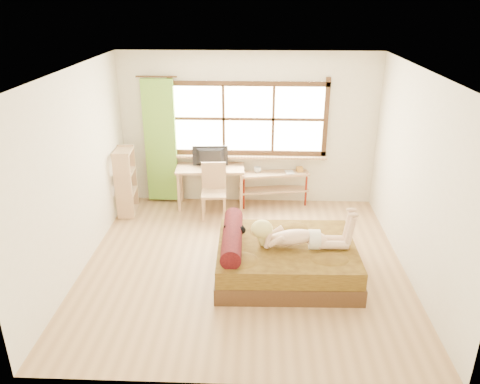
{
  "coord_description": "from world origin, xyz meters",
  "views": [
    {
      "loc": [
        0.18,
        -5.76,
        3.57
      ],
      "look_at": [
        -0.06,
        0.2,
        1.03
      ],
      "focal_mm": 35.0,
      "sensor_mm": 36.0,
      "label": 1
    }
  ],
  "objects_px": {
    "bed": "(283,258)",
    "kitten": "(233,232)",
    "bookshelf": "(126,182)",
    "woman": "(299,227)",
    "chair": "(214,187)",
    "desk": "(210,173)",
    "pipe_shelf": "(275,181)"
  },
  "relations": [
    {
      "from": "woman",
      "to": "kitten",
      "type": "distance_m",
      "value": 0.9
    },
    {
      "from": "pipe_shelf",
      "to": "bookshelf",
      "type": "relative_size",
      "value": 1.09
    },
    {
      "from": "woman",
      "to": "chair",
      "type": "distance_m",
      "value": 2.3
    },
    {
      "from": "bed",
      "to": "kitten",
      "type": "xyz_separation_m",
      "value": [
        -0.67,
        0.1,
        0.33
      ]
    },
    {
      "from": "bed",
      "to": "desk",
      "type": "relative_size",
      "value": 1.56
    },
    {
      "from": "woman",
      "to": "bookshelf",
      "type": "height_order",
      "value": "bookshelf"
    },
    {
      "from": "desk",
      "to": "bookshelf",
      "type": "xyz_separation_m",
      "value": [
        -1.42,
        -0.36,
        -0.05
      ]
    },
    {
      "from": "pipe_shelf",
      "to": "chair",
      "type": "bearing_deg",
      "value": -165.05
    },
    {
      "from": "bed",
      "to": "bookshelf",
      "type": "bearing_deg",
      "value": 143.62
    },
    {
      "from": "chair",
      "to": "pipe_shelf",
      "type": "height_order",
      "value": "chair"
    },
    {
      "from": "bookshelf",
      "to": "pipe_shelf",
      "type": "bearing_deg",
      "value": 6.0
    },
    {
      "from": "woman",
      "to": "bed",
      "type": "bearing_deg",
      "value": 164.76
    },
    {
      "from": "kitten",
      "to": "desk",
      "type": "relative_size",
      "value": 0.23
    },
    {
      "from": "chair",
      "to": "bookshelf",
      "type": "xyz_separation_m",
      "value": [
        -1.51,
        0.01,
        0.07
      ]
    },
    {
      "from": "desk",
      "to": "pipe_shelf",
      "type": "height_order",
      "value": "desk"
    },
    {
      "from": "desk",
      "to": "chair",
      "type": "relative_size",
      "value": 1.31
    },
    {
      "from": "woman",
      "to": "pipe_shelf",
      "type": "bearing_deg",
      "value": 94.7
    },
    {
      "from": "woman",
      "to": "bookshelf",
      "type": "distance_m",
      "value": 3.39
    },
    {
      "from": "kitten",
      "to": "pipe_shelf",
      "type": "xyz_separation_m",
      "value": [
        0.62,
        2.22,
        -0.13
      ]
    },
    {
      "from": "kitten",
      "to": "bookshelf",
      "type": "xyz_separation_m",
      "value": [
        -1.94,
        1.74,
        0.01
      ]
    },
    {
      "from": "chair",
      "to": "pipe_shelf",
      "type": "relative_size",
      "value": 0.73
    },
    {
      "from": "kitten",
      "to": "chair",
      "type": "bearing_deg",
      "value": 102.69
    },
    {
      "from": "chair",
      "to": "bookshelf",
      "type": "bearing_deg",
      "value": 176.12
    },
    {
      "from": "desk",
      "to": "kitten",
      "type": "bearing_deg",
      "value": -79.48
    },
    {
      "from": "woman",
      "to": "kitten",
      "type": "relative_size",
      "value": 4.67
    },
    {
      "from": "kitten",
      "to": "bed",
      "type": "bearing_deg",
      "value": -9.77
    },
    {
      "from": "woman",
      "to": "pipe_shelf",
      "type": "relative_size",
      "value": 1.03
    },
    {
      "from": "chair",
      "to": "bed",
      "type": "bearing_deg",
      "value": -62.47
    },
    {
      "from": "woman",
      "to": "bookshelf",
      "type": "xyz_separation_m",
      "value": [
        -2.81,
        1.89,
        -0.16
      ]
    },
    {
      "from": "bed",
      "to": "woman",
      "type": "bearing_deg",
      "value": -15.24
    },
    {
      "from": "woman",
      "to": "bookshelf",
      "type": "bearing_deg",
      "value": 144.86
    },
    {
      "from": "kitten",
      "to": "desk",
      "type": "distance_m",
      "value": 2.16
    }
  ]
}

